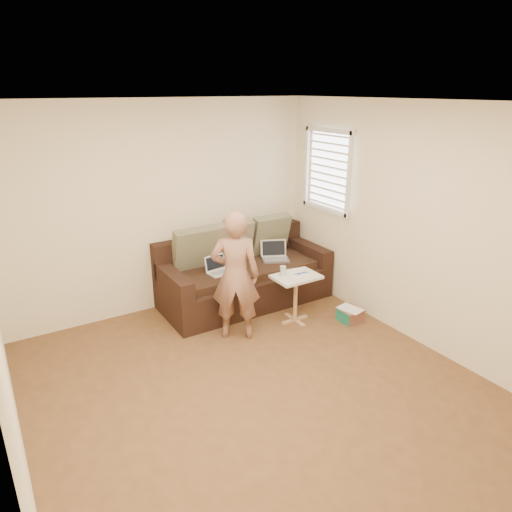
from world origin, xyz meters
The scene contains 17 objects.
floor centered at (0.00, 0.00, 0.00)m, with size 4.50×4.50×0.00m, color brown.
ceiling centered at (0.00, 0.00, 2.60)m, with size 4.50×4.50×0.00m, color white.
wall_back centered at (0.00, 2.25, 1.30)m, with size 4.00×4.00×0.00m, color beige.
wall_right centered at (2.00, 0.00, 1.30)m, with size 4.50×4.50×0.00m, color beige.
window_blinds centered at (1.95, 1.50, 1.70)m, with size 0.12×0.88×1.08m, color white, non-canonical shape.
sofa centered at (0.86, 1.77, 0.42)m, with size 2.20×0.95×0.85m, color black, non-canonical shape.
pillow_left centered at (0.26, 2.02, 0.79)m, with size 0.55×0.14×0.55m, color #5E6147, non-canonical shape.
pillow_mid centered at (0.81, 2.02, 0.79)m, with size 0.55×0.14×0.55m, color #6A654C, non-canonical shape.
pillow_right centered at (1.41, 2.02, 0.79)m, with size 0.55×0.14×0.55m, color #5E6147, non-canonical shape.
laptop_silver centered at (1.31, 1.72, 0.52)m, with size 0.35×0.25×0.23m, color #B7BABC, non-canonical shape.
laptop_white centered at (0.46, 1.70, 0.52)m, with size 0.29×0.21×0.21m, color white, non-canonical shape.
person centered at (0.32, 1.05, 0.75)m, with size 0.55×0.37×1.50m, color #88544A.
side_table centered at (1.11, 0.99, 0.30)m, with size 0.55×0.38×0.60m, color silver, non-canonical shape.
drinking_glass centered at (0.97, 1.07, 0.66)m, with size 0.07×0.07×0.12m, color silver, non-canonical shape.
scissors centered at (1.19, 1.00, 0.61)m, with size 0.18×0.10×0.02m, color silver, non-canonical shape.
paper_on_table centered at (1.18, 1.04, 0.60)m, with size 0.21×0.30×0.00m, color white, non-canonical shape.
striped_box centered at (1.68, 0.63, 0.08)m, with size 0.26×0.26×0.17m, color red, non-canonical shape.
Camera 1 is at (-1.96, -3.08, 2.70)m, focal length 32.37 mm.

